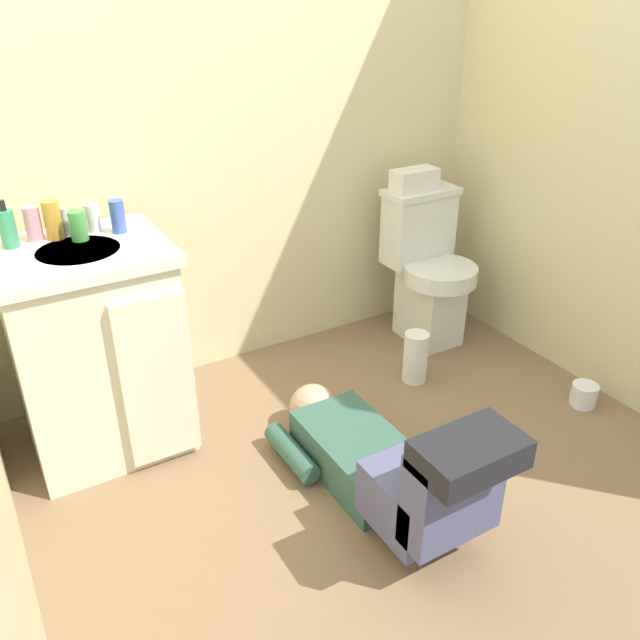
{
  "coord_description": "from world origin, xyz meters",
  "views": [
    {
      "loc": [
        -1.13,
        -1.5,
        1.64
      ],
      "look_at": [
        0.01,
        0.44,
        0.45
      ],
      "focal_mm": 36.58,
      "sensor_mm": 36.0,
      "label": 1
    }
  ],
  "objects_px": {
    "faucet": "(66,222)",
    "bottle_pink": "(33,224)",
    "vanity_cabinet": "(97,349)",
    "toilet": "(427,269)",
    "bottle_amber": "(53,220)",
    "paper_towel_roll": "(415,357)",
    "soap_dispenser": "(8,228)",
    "bottle_white": "(93,218)",
    "bottle_blue": "(118,216)",
    "tissue_box": "(415,180)",
    "toilet_paper_roll": "(584,395)",
    "bottle_green": "(78,226)",
    "person_plumber": "(386,464)"
  },
  "relations": [
    {
      "from": "faucet",
      "to": "bottle_pink",
      "type": "xyz_separation_m",
      "value": [
        -0.11,
        0.01,
        0.01
      ]
    },
    {
      "from": "vanity_cabinet",
      "to": "faucet",
      "type": "distance_m",
      "value": 0.47
    },
    {
      "from": "toilet",
      "to": "bottle_amber",
      "type": "distance_m",
      "value": 1.74
    },
    {
      "from": "vanity_cabinet",
      "to": "paper_towel_roll",
      "type": "xyz_separation_m",
      "value": [
        1.31,
        -0.26,
        -0.3
      ]
    },
    {
      "from": "toilet",
      "to": "soap_dispenser",
      "type": "bearing_deg",
      "value": 177.85
    },
    {
      "from": "bottle_white",
      "to": "toilet",
      "type": "bearing_deg",
      "value": -3.16
    },
    {
      "from": "soap_dispenser",
      "to": "paper_towel_roll",
      "type": "xyz_separation_m",
      "value": [
        1.5,
        -0.39,
        -0.77
      ]
    },
    {
      "from": "vanity_cabinet",
      "to": "paper_towel_roll",
      "type": "height_order",
      "value": "vanity_cabinet"
    },
    {
      "from": "bottle_amber",
      "to": "toilet",
      "type": "bearing_deg",
      "value": -2.64
    },
    {
      "from": "toilet",
      "to": "bottle_white",
      "type": "distance_m",
      "value": 1.6
    },
    {
      "from": "faucet",
      "to": "paper_towel_roll",
      "type": "bearing_deg",
      "value": -17.23
    },
    {
      "from": "soap_dispenser",
      "to": "bottle_blue",
      "type": "bearing_deg",
      "value": -6.53
    },
    {
      "from": "bottle_pink",
      "to": "paper_towel_roll",
      "type": "xyz_separation_m",
      "value": [
        1.42,
        -0.41,
        -0.76
      ]
    },
    {
      "from": "tissue_box",
      "to": "toilet_paper_roll",
      "type": "distance_m",
      "value": 1.23
    },
    {
      "from": "bottle_white",
      "to": "paper_towel_roll",
      "type": "distance_m",
      "value": 1.49
    },
    {
      "from": "toilet_paper_roll",
      "to": "bottle_white",
      "type": "bearing_deg",
      "value": 151.69
    },
    {
      "from": "paper_towel_roll",
      "to": "faucet",
      "type": "bearing_deg",
      "value": 162.77
    },
    {
      "from": "bottle_amber",
      "to": "toilet_paper_roll",
      "type": "bearing_deg",
      "value": -26.35
    },
    {
      "from": "bottle_pink",
      "to": "bottle_amber",
      "type": "xyz_separation_m",
      "value": [
        0.06,
        -0.02,
        0.01
      ]
    },
    {
      "from": "toilet",
      "to": "toilet_paper_roll",
      "type": "bearing_deg",
      "value": -76.17
    },
    {
      "from": "soap_dispenser",
      "to": "paper_towel_roll",
      "type": "bearing_deg",
      "value": -14.45
    },
    {
      "from": "faucet",
      "to": "soap_dispenser",
      "type": "height_order",
      "value": "soap_dispenser"
    },
    {
      "from": "vanity_cabinet",
      "to": "bottle_green",
      "type": "distance_m",
      "value": 0.46
    },
    {
      "from": "toilet",
      "to": "tissue_box",
      "type": "distance_m",
      "value": 0.44
    },
    {
      "from": "bottle_blue",
      "to": "toilet",
      "type": "bearing_deg",
      "value": -1.05
    },
    {
      "from": "person_plumber",
      "to": "bottle_amber",
      "type": "distance_m",
      "value": 1.44
    },
    {
      "from": "vanity_cabinet",
      "to": "bottle_green",
      "type": "relative_size",
      "value": 7.75
    },
    {
      "from": "tissue_box",
      "to": "toilet_paper_roll",
      "type": "height_order",
      "value": "tissue_box"
    },
    {
      "from": "vanity_cabinet",
      "to": "bottle_white",
      "type": "xyz_separation_m",
      "value": [
        0.09,
        0.14,
        0.45
      ]
    },
    {
      "from": "bottle_white",
      "to": "toilet_paper_roll",
      "type": "bearing_deg",
      "value": -28.31
    },
    {
      "from": "faucet",
      "to": "bottle_amber",
      "type": "relative_size",
      "value": 0.72
    },
    {
      "from": "toilet",
      "to": "tissue_box",
      "type": "relative_size",
      "value": 3.41
    },
    {
      "from": "bottle_pink",
      "to": "bottle_white",
      "type": "bearing_deg",
      "value": -3.34
    },
    {
      "from": "bottle_pink",
      "to": "toilet_paper_roll",
      "type": "xyz_separation_m",
      "value": [
        1.93,
        -0.94,
        -0.83
      ]
    },
    {
      "from": "bottle_pink",
      "to": "bottle_blue",
      "type": "distance_m",
      "value": 0.29
    },
    {
      "from": "person_plumber",
      "to": "bottle_amber",
      "type": "xyz_separation_m",
      "value": [
        -0.77,
        0.98,
        0.71
      ]
    },
    {
      "from": "tissue_box",
      "to": "bottle_white",
      "type": "bearing_deg",
      "value": -179.74
    },
    {
      "from": "soap_dispenser",
      "to": "bottle_amber",
      "type": "relative_size",
      "value": 1.2
    },
    {
      "from": "bottle_white",
      "to": "bottle_blue",
      "type": "bearing_deg",
      "value": -36.81
    },
    {
      "from": "person_plumber",
      "to": "bottle_pink",
      "type": "height_order",
      "value": "bottle_pink"
    },
    {
      "from": "toilet",
      "to": "bottle_pink",
      "type": "height_order",
      "value": "bottle_pink"
    },
    {
      "from": "vanity_cabinet",
      "to": "person_plumber",
      "type": "bearing_deg",
      "value": -49.11
    },
    {
      "from": "bottle_white",
      "to": "person_plumber",
      "type": "bearing_deg",
      "value": -57.03
    },
    {
      "from": "tissue_box",
      "to": "bottle_green",
      "type": "relative_size",
      "value": 2.08
    },
    {
      "from": "vanity_cabinet",
      "to": "toilet_paper_roll",
      "type": "xyz_separation_m",
      "value": [
        1.82,
        -0.79,
        -0.37
      ]
    },
    {
      "from": "bottle_pink",
      "to": "bottle_green",
      "type": "relative_size",
      "value": 1.14
    },
    {
      "from": "person_plumber",
      "to": "tissue_box",
      "type": "height_order",
      "value": "tissue_box"
    },
    {
      "from": "toilet",
      "to": "soap_dispenser",
      "type": "distance_m",
      "value": 1.88
    },
    {
      "from": "vanity_cabinet",
      "to": "toilet_paper_roll",
      "type": "height_order",
      "value": "vanity_cabinet"
    },
    {
      "from": "vanity_cabinet",
      "to": "soap_dispenser",
      "type": "height_order",
      "value": "soap_dispenser"
    }
  ]
}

